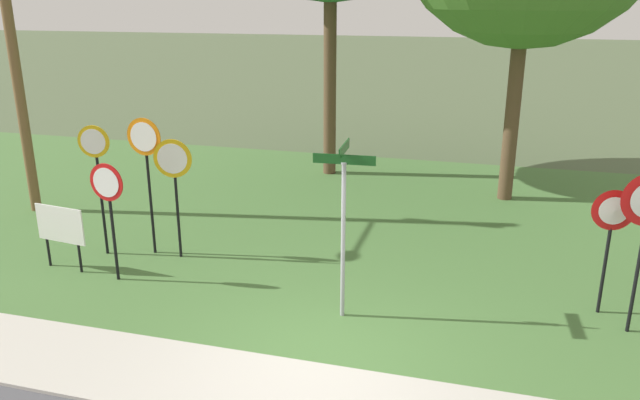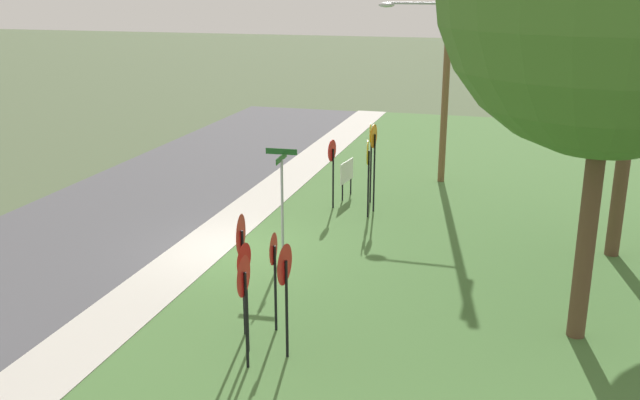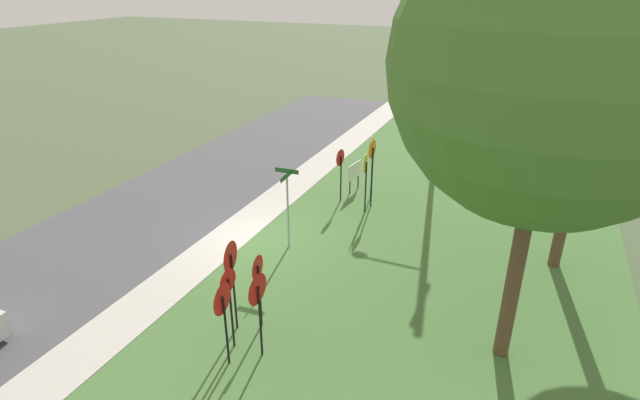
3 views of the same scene
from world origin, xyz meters
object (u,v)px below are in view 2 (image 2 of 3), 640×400
(yield_sign_near_left, at_px, (241,246))
(yield_sign_far_left, at_px, (273,259))
(stop_sign_near_left, at_px, (368,162))
(yield_sign_near_right, at_px, (244,273))
(stop_sign_near_right, at_px, (374,148))
(street_name_post, at_px, (282,192))
(yield_sign_far_right, at_px, (244,286))
(yield_sign_center, at_px, (284,274))
(stop_sign_far_center, at_px, (370,146))
(utility_pole, at_px, (442,50))
(notice_board, at_px, (347,173))
(stop_sign_far_left, at_px, (332,159))

(yield_sign_near_left, relative_size, yield_sign_far_left, 1.21)
(stop_sign_near_left, bearing_deg, yield_sign_near_right, -12.65)
(stop_sign_near_right, height_order, street_name_post, street_name_post)
(yield_sign_far_left, bearing_deg, yield_sign_near_right, -18.62)
(stop_sign_near_left, relative_size, yield_sign_far_right, 1.09)
(yield_sign_far_left, xyz_separation_m, yield_sign_center, (0.97, 0.57, 0.14))
(yield_sign_near_left, distance_m, street_name_post, 4.43)
(stop_sign_near_right, distance_m, yield_sign_far_right, 9.86)
(stop_sign_near_right, xyz_separation_m, yield_sign_near_right, (9.28, -0.52, -0.38))
(stop_sign_far_center, relative_size, utility_pole, 0.31)
(notice_board, bearing_deg, yield_sign_near_right, 10.46)
(street_name_post, bearing_deg, yield_sign_near_left, 5.22)
(yield_sign_center, distance_m, notice_board, 10.64)
(stop_sign_near_right, xyz_separation_m, notice_board, (-1.23, -1.14, -1.18))
(stop_sign_near_right, distance_m, street_name_post, 4.54)
(yield_sign_far_left, relative_size, notice_board, 1.69)
(yield_sign_near_right, height_order, street_name_post, street_name_post)
(yield_sign_near_left, height_order, street_name_post, street_name_post)
(stop_sign_near_left, relative_size, notice_board, 1.92)
(yield_sign_far_right, distance_m, street_name_post, 5.70)
(utility_pole, bearing_deg, stop_sign_near_left, -17.64)
(stop_sign_near_left, bearing_deg, yield_sign_far_right, -11.12)
(yield_sign_far_right, xyz_separation_m, street_name_post, (-5.57, -1.19, 0.07))
(yield_sign_far_left, xyz_separation_m, yield_sign_far_right, (1.55, -0.01, 0.08))
(yield_sign_near_right, distance_m, yield_sign_far_left, 1.01)
(stop_sign_far_center, distance_m, yield_sign_near_left, 9.58)
(stop_sign_far_left, bearing_deg, yield_sign_far_left, 11.99)
(yield_sign_near_right, xyz_separation_m, street_name_post, (-5.01, -0.97, 0.07))
(stop_sign_far_left, bearing_deg, stop_sign_near_left, 69.21)
(yield_sign_near_right, relative_size, yield_sign_far_left, 1.05)
(stop_sign_near_left, distance_m, utility_pole, 5.78)
(yield_sign_near_right, bearing_deg, yield_sign_far_left, 169.12)
(stop_sign_far_center, bearing_deg, street_name_post, -22.96)
(stop_sign_near_left, height_order, yield_sign_center, stop_sign_near_left)
(yield_sign_near_left, height_order, yield_sign_far_right, yield_sign_near_left)
(stop_sign_far_center, height_order, yield_sign_center, stop_sign_far_center)
(stop_sign_near_right, bearing_deg, yield_sign_near_right, -0.15)
(stop_sign_far_left, relative_size, street_name_post, 0.77)
(stop_sign_near_right, relative_size, utility_pole, 0.32)
(yield_sign_center, bearing_deg, stop_sign_far_center, -174.98)
(stop_sign_near_right, xyz_separation_m, yield_sign_near_left, (8.66, -0.84, -0.09))
(stop_sign_near_left, relative_size, stop_sign_near_right, 0.87)
(stop_sign_near_right, xyz_separation_m, yield_sign_far_left, (8.31, -0.29, -0.46))
(stop_sign_far_left, xyz_separation_m, yield_sign_far_left, (8.31, 1.02, -0.04))
(yield_sign_center, bearing_deg, stop_sign_far_left, -168.50)
(notice_board, bearing_deg, yield_sign_far_right, 11.40)
(yield_sign_far_left, bearing_deg, street_name_post, -168.89)
(yield_sign_far_left, distance_m, yield_sign_far_right, 1.55)
(stop_sign_far_center, xyz_separation_m, notice_board, (-0.33, -0.85, -1.04))
(yield_sign_center, xyz_separation_m, notice_board, (-10.51, -1.42, -0.86))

